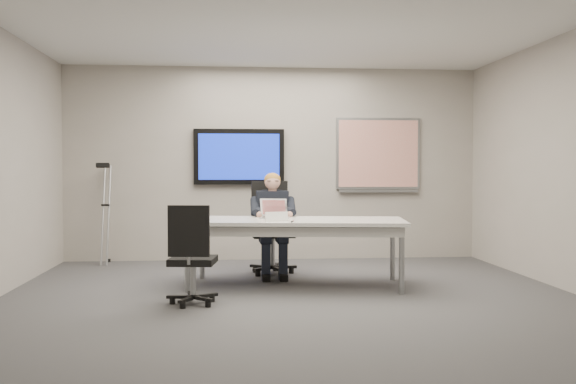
{
  "coord_description": "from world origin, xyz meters",
  "views": [
    {
      "loc": [
        -0.61,
        -6.34,
        1.31
      ],
      "look_at": [
        0.04,
        0.99,
        1.06
      ],
      "focal_mm": 40.0,
      "sensor_mm": 36.0,
      "label": 1
    }
  ],
  "objects": [
    {
      "name": "floor",
      "position": [
        0.0,
        0.0,
        0.0
      ],
      "size": [
        6.0,
        6.0,
        0.02
      ],
      "primitive_type": "cube",
      "color": "#3C3C3F",
      "rests_on": "ground"
    },
    {
      "name": "whiteboard",
      "position": [
        1.55,
        2.97,
        1.53
      ],
      "size": [
        1.25,
        0.08,
        1.1
      ],
      "color": "gray",
      "rests_on": "wall_back"
    },
    {
      "name": "wall_back",
      "position": [
        0.0,
        3.0,
        1.4
      ],
      "size": [
        6.0,
        0.02,
        2.8
      ],
      "primitive_type": "cube",
      "color": "#9C958C",
      "rests_on": "ground"
    },
    {
      "name": "office_chair_near",
      "position": [
        -0.99,
        -0.12,
        0.31
      ],
      "size": [
        0.52,
        0.52,
        0.98
      ],
      "rotation": [
        0.0,
        0.0,
        3.01
      ],
      "color": "black",
      "rests_on": "ground"
    },
    {
      "name": "pen",
      "position": [
        0.04,
        0.47,
        0.76
      ],
      "size": [
        0.05,
        0.14,
        0.01
      ],
      "primitive_type": "cylinder",
      "rotation": [
        0.0,
        1.57,
        1.31
      ],
      "color": "black",
      "rests_on": "conference_table"
    },
    {
      "name": "office_chair_far",
      "position": [
        -0.11,
        1.73,
        0.36
      ],
      "size": [
        0.6,
        0.6,
        1.17
      ],
      "rotation": [
        0.0,
        0.0,
        0.08
      ],
      "color": "black",
      "rests_on": "ground"
    },
    {
      "name": "seated_person",
      "position": [
        -0.1,
        1.47,
        0.51
      ],
      "size": [
        0.4,
        0.68,
        1.28
      ],
      "rotation": [
        0.0,
        0.0,
        0.02
      ],
      "color": "#1B202D",
      "rests_on": "office_chair_far"
    },
    {
      "name": "wall_front",
      "position": [
        0.0,
        -3.0,
        1.4
      ],
      "size": [
        6.0,
        0.02,
        2.8
      ],
      "primitive_type": "cube",
      "color": "#9C958C",
      "rests_on": "ground"
    },
    {
      "name": "ceiling",
      "position": [
        0.0,
        0.0,
        2.8
      ],
      "size": [
        6.0,
        6.0,
        0.02
      ],
      "primitive_type": "cube",
      "color": "silver",
      "rests_on": "wall_back"
    },
    {
      "name": "laptop",
      "position": [
        -0.12,
        1.04,
        0.81
      ],
      "size": [
        0.36,
        0.36,
        0.22
      ],
      "rotation": [
        0.0,
        0.0,
        -0.26
      ],
      "color": "silver",
      "rests_on": "conference_table"
    },
    {
      "name": "crutch",
      "position": [
        -2.35,
        2.74,
        0.72
      ],
      "size": [
        0.41,
        0.83,
        1.51
      ],
      "primitive_type": null,
      "rotation": [
        -0.26,
        0.0,
        0.27
      ],
      "color": "#9C9DA3",
      "rests_on": "ground"
    },
    {
      "name": "name_tent",
      "position": [
        -0.12,
        0.62,
        0.8
      ],
      "size": [
        0.26,
        0.13,
        0.1
      ],
      "primitive_type": null,
      "rotation": [
        0.0,
        0.0,
        0.23
      ],
      "color": "white",
      "rests_on": "conference_table"
    },
    {
      "name": "tv_display",
      "position": [
        -0.5,
        2.95,
        1.5
      ],
      "size": [
        1.3,
        0.09,
        0.8
      ],
      "color": "black",
      "rests_on": "wall_back"
    },
    {
      "name": "conference_table",
      "position": [
        0.1,
        0.83,
        0.67
      ],
      "size": [
        2.56,
        1.35,
        0.75
      ],
      "rotation": [
        0.0,
        0.0,
        -0.14
      ],
      "color": "silver",
      "rests_on": "ground"
    }
  ]
}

